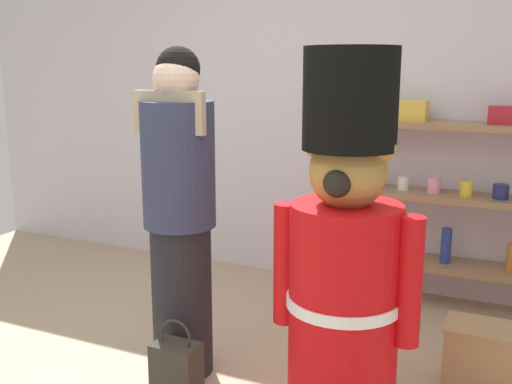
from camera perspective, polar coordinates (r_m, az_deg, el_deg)
The scene contains 6 objects.
back_wall at distance 4.31m, azimuth 8.23°, elevation 8.44°, with size 6.40×0.12×2.60m, color silver.
merchandise_shelf at distance 4.00m, azimuth 18.00°, elevation 0.16°, with size 1.25×0.35×1.53m.
teddy_bear_guard at distance 2.57m, azimuth 8.50°, elevation -6.70°, with size 0.65×0.49×1.64m.
person_shopper at distance 2.97m, azimuth -7.31°, elevation -1.85°, with size 0.38×0.36×1.65m.
shopping_bag at distance 2.96m, azimuth -7.61°, elevation -16.61°, with size 0.22×0.15×0.41m.
display_crate at distance 3.20m, azimuth 21.43°, elevation -14.67°, with size 0.43×0.25×0.33m.
Camera 1 is at (1.23, -1.92, 1.56)m, focal length 41.80 mm.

